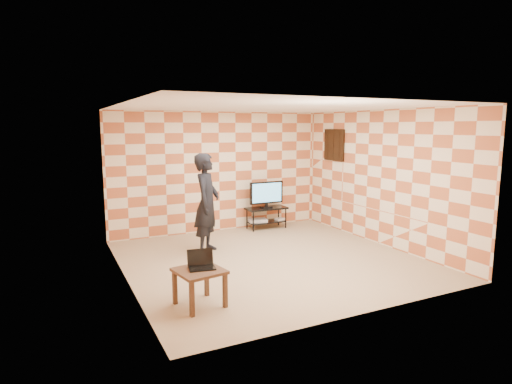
% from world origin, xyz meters
% --- Properties ---
extents(floor, '(5.00, 5.00, 0.00)m').
position_xyz_m(floor, '(0.00, 0.00, 0.00)').
color(floor, tan).
rests_on(floor, ground).
extents(wall_back, '(5.00, 0.02, 2.70)m').
position_xyz_m(wall_back, '(0.00, 2.50, 1.35)').
color(wall_back, beige).
rests_on(wall_back, ground).
extents(wall_front, '(5.00, 0.02, 2.70)m').
position_xyz_m(wall_front, '(0.00, -2.50, 1.35)').
color(wall_front, beige).
rests_on(wall_front, ground).
extents(wall_left, '(0.02, 5.00, 2.70)m').
position_xyz_m(wall_left, '(-2.50, 0.00, 1.35)').
color(wall_left, beige).
rests_on(wall_left, ground).
extents(wall_right, '(0.02, 5.00, 2.70)m').
position_xyz_m(wall_right, '(2.50, 0.00, 1.35)').
color(wall_right, beige).
rests_on(wall_right, ground).
extents(ceiling, '(5.00, 5.00, 0.02)m').
position_xyz_m(ceiling, '(0.00, 0.00, 2.70)').
color(ceiling, white).
rests_on(ceiling, wall_back).
extents(wall_art, '(0.04, 0.72, 0.72)m').
position_xyz_m(wall_art, '(2.47, 1.55, 1.95)').
color(wall_art, black).
rests_on(wall_art, wall_right).
extents(tv_stand, '(0.96, 0.43, 0.50)m').
position_xyz_m(tv_stand, '(1.04, 2.16, 0.37)').
color(tv_stand, black).
rests_on(tv_stand, floor).
extents(tv, '(0.84, 0.16, 0.61)m').
position_xyz_m(tv, '(1.04, 2.16, 0.84)').
color(tv, black).
rests_on(tv, tv_stand).
extents(dvd_player, '(0.46, 0.37, 0.07)m').
position_xyz_m(dvd_player, '(0.82, 2.20, 0.21)').
color(dvd_player, silver).
rests_on(dvd_player, tv_stand).
extents(game_console, '(0.25, 0.20, 0.05)m').
position_xyz_m(game_console, '(1.38, 2.13, 0.20)').
color(game_console, silver).
rests_on(game_console, tv_stand).
extents(side_table, '(0.68, 0.68, 0.50)m').
position_xyz_m(side_table, '(-1.78, -1.34, 0.41)').
color(side_table, '#361E0E').
rests_on(side_table, floor).
extents(laptop, '(0.39, 0.33, 0.23)m').
position_xyz_m(laptop, '(-1.73, -1.27, 0.55)').
color(laptop, black).
rests_on(laptop, side_table).
extents(person, '(0.77, 0.82, 1.88)m').
position_xyz_m(person, '(-0.85, 0.98, 0.94)').
color(person, black).
rests_on(person, floor).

